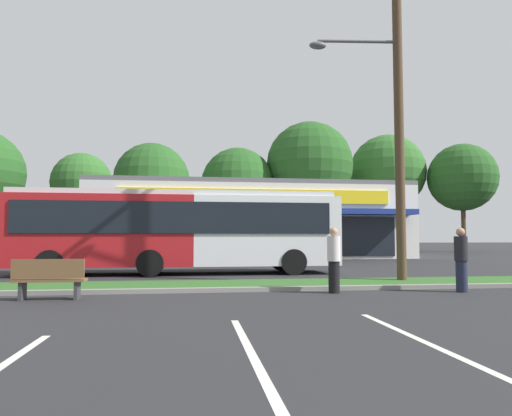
{
  "coord_description": "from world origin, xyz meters",
  "views": [
    {
      "loc": [
        -0.91,
        0.35,
        1.45
      ],
      "look_at": [
        1.53,
        18.1,
        2.58
      ],
      "focal_mm": 32.64,
      "sensor_mm": 36.0,
      "label": 1
    }
  ],
  "objects_px": {
    "car_1": "(51,250)",
    "pedestrian_near_bench": "(334,260)",
    "bus_stop_bench": "(49,278)",
    "city_bus": "(178,229)",
    "pedestrian_by_pole": "(461,260)",
    "utility_pole": "(394,103)"
  },
  "relations": [
    {
      "from": "utility_pole",
      "to": "bus_stop_bench",
      "type": "height_order",
      "value": "utility_pole"
    },
    {
      "from": "city_bus",
      "to": "pedestrian_near_bench",
      "type": "distance_m",
      "value": 8.17
    },
    {
      "from": "city_bus",
      "to": "car_1",
      "type": "xyz_separation_m",
      "value": [
        -6.53,
        6.15,
        -0.98
      ]
    },
    {
      "from": "pedestrian_near_bench",
      "to": "pedestrian_by_pole",
      "type": "bearing_deg",
      "value": -7.88
    },
    {
      "from": "car_1",
      "to": "pedestrian_near_bench",
      "type": "bearing_deg",
      "value": -50.44
    },
    {
      "from": "utility_pole",
      "to": "pedestrian_by_pole",
      "type": "distance_m",
      "value": 5.49
    },
    {
      "from": "bus_stop_bench",
      "to": "pedestrian_near_bench",
      "type": "xyz_separation_m",
      "value": [
        6.95,
        0.43,
        0.35
      ]
    },
    {
      "from": "utility_pole",
      "to": "pedestrian_by_pole",
      "type": "bearing_deg",
      "value": -73.92
    },
    {
      "from": "car_1",
      "to": "pedestrian_near_bench",
      "type": "relative_size",
      "value": 2.74
    },
    {
      "from": "pedestrian_by_pole",
      "to": "utility_pole",
      "type": "bearing_deg",
      "value": 123.51
    },
    {
      "from": "city_bus",
      "to": "bus_stop_bench",
      "type": "xyz_separation_m",
      "value": [
        -2.69,
        -7.34,
        -1.26
      ]
    },
    {
      "from": "car_1",
      "to": "pedestrian_by_pole",
      "type": "relative_size",
      "value": 2.75
    },
    {
      "from": "bus_stop_bench",
      "to": "pedestrian_near_bench",
      "type": "relative_size",
      "value": 0.94
    },
    {
      "from": "city_bus",
      "to": "pedestrian_by_pole",
      "type": "xyz_separation_m",
      "value": [
        7.68,
        -7.17,
        -0.91
      ]
    },
    {
      "from": "city_bus",
      "to": "pedestrian_by_pole",
      "type": "relative_size",
      "value": 7.51
    },
    {
      "from": "city_bus",
      "to": "car_1",
      "type": "relative_size",
      "value": 2.73
    },
    {
      "from": "city_bus",
      "to": "bus_stop_bench",
      "type": "distance_m",
      "value": 7.92
    },
    {
      "from": "pedestrian_near_bench",
      "to": "pedestrian_by_pole",
      "type": "relative_size",
      "value": 1.0
    },
    {
      "from": "pedestrian_near_bench",
      "to": "bus_stop_bench",
      "type": "bearing_deg",
      "value": -179.97
    },
    {
      "from": "bus_stop_bench",
      "to": "pedestrian_near_bench",
      "type": "distance_m",
      "value": 6.97
    },
    {
      "from": "pedestrian_by_pole",
      "to": "pedestrian_near_bench",
      "type": "bearing_deg",
      "value": -166.91
    },
    {
      "from": "utility_pole",
      "to": "city_bus",
      "type": "xyz_separation_m",
      "value": [
        -6.99,
        4.78,
        -3.98
      ]
    }
  ]
}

